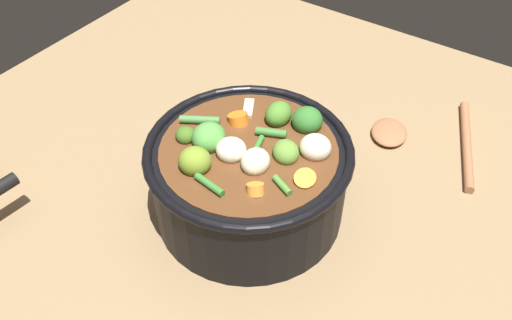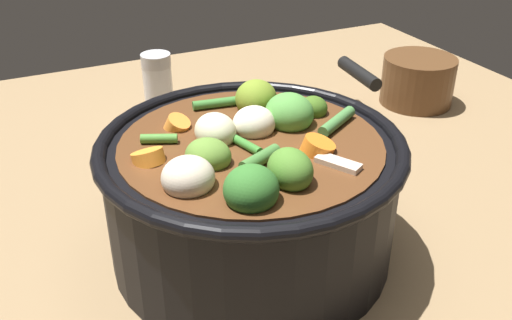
# 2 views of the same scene
# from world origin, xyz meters

# --- Properties ---
(ground_plane) EXTENTS (1.10, 1.10, 0.00)m
(ground_plane) POSITION_xyz_m (0.00, 0.00, 0.00)
(ground_plane) COLOR #8C704C
(cooking_pot) EXTENTS (0.26, 0.26, 0.14)m
(cooking_pot) POSITION_xyz_m (0.00, -0.00, 0.06)
(cooking_pot) COLOR black
(cooking_pot) RESTS_ON ground_plane
(wooden_spoon) EXTENTS (0.19, 0.19, 0.01)m
(wooden_spoon) POSITION_xyz_m (0.27, -0.14, 0.01)
(wooden_spoon) COLOR #A06542
(wooden_spoon) RESTS_ON ground_plane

